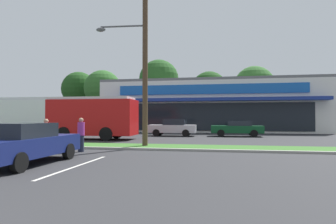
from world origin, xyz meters
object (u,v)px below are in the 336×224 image
Objects in this scene: car_0 at (24,143)px; car_1 at (237,128)px; pedestrian_by_pole at (46,136)px; utility_pole at (143,57)px; city_bus at (61,117)px; pedestrian_near_bench at (81,135)px; car_2 at (173,127)px; bus_stop_bench at (16,140)px.

car_1 is at bearing -26.70° from car_0.
pedestrian_by_pole reaches higher than car_0.
utility_pole reaches higher than city_bus.
pedestrian_near_bench is 1.03× the size of pedestrian_by_pole.
utility_pole is 2.04× the size of car_0.
pedestrian_by_pole is (-1.25, 3.22, 0.05)m from car_0.
city_bus is 7.15× the size of pedestrian_near_bench.
pedestrian_near_bench is at bearing 124.70° from city_bus.
car_1 is (5.86, 10.63, -4.43)m from utility_pole.
car_1 is at bearing 49.80° from pedestrian_by_pole.
pedestrian_by_pole reaches higher than car_1.
city_bus reaches higher than car_0.
city_bus is at bearing 25.04° from car_0.
utility_pole is at bearing 89.54° from car_2.
city_bus is 2.56× the size of car_0.
bus_stop_bench is 4.15m from pedestrian_near_bench.
utility_pole reaches higher than car_2.
pedestrian_near_bench is (-2.56, -12.69, 0.07)m from car_2.
bus_stop_bench is 5.98m from car_0.
car_0 is at bearing 113.39° from city_bus.
pedestrian_by_pole is (4.12, -8.26, -0.94)m from city_bus.
pedestrian_near_bench is 1.61m from pedestrian_by_pole.
car_2 is at bearing 68.55° from pedestrian_by_pole.
car_2 is (0.08, 10.25, -4.37)m from utility_pole.
utility_pole is 5.88× the size of pedestrian_by_pole.
utility_pole is 0.80× the size of city_bus.
car_2 is 2.62× the size of pedestrian_by_pole.
utility_pole is at bearing 145.84° from city_bus.
bus_stop_bench is at bearing 45.04° from car_1.
car_2 reaches higher than car_1.
car_0 is 19.01m from car_1.
pedestrian_by_pole is (-1.45, -0.69, -0.03)m from pedestrian_near_bench.
city_bus is 9.44m from pedestrian_near_bench.
city_bus is at bearing 91.63° from pedestrian_near_bench.
pedestrian_near_bench is at bearing 20.80° from pedestrian_by_pole.
utility_pole is 12.92m from car_1.
car_0 is at bearing 63.30° from car_1.
city_bus is 9.28m from pedestrian_by_pole.
city_bus is 12.71m from car_0.
car_0 is 1.05× the size of car_1.
car_2 is (8.12, 5.13, -0.99)m from city_bus.
bus_stop_bench is 2.97m from pedestrian_by_pole.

